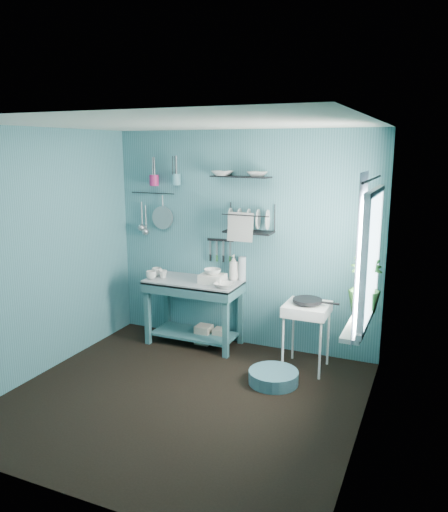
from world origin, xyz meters
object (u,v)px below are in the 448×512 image
at_px(potted_plant, 365,285).
at_px(storage_tin_large, 204,334).
at_px(dish_rack, 249,219).
at_px(floor_basin, 273,377).
at_px(utensil_cup_magenta, 154,180).
at_px(water_bottle, 242,269).
at_px(mug_right, 157,272).
at_px(storage_tin_small, 220,337).
at_px(wash_tub, 212,278).
at_px(soap_bottle, 234,267).
at_px(hotplate_stand, 306,337).
at_px(work_counter, 194,312).
at_px(frying_pan, 307,300).
at_px(colander, 163,218).
at_px(mug_mid, 163,274).
at_px(mug_left, 151,275).
at_px(utensil_cup_teal, 176,179).

relative_size(potted_plant, storage_tin_large, 2.33).
bearing_deg(dish_rack, floor_basin, -48.45).
bearing_deg(utensil_cup_magenta, water_bottle, 1.98).
relative_size(mug_right, storage_tin_small, 0.61).
bearing_deg(potted_plant, dish_rack, 153.94).
height_order(wash_tub, utensil_cup_magenta, utensil_cup_magenta).
bearing_deg(soap_bottle, hotplate_stand, -19.93).
height_order(work_counter, frying_pan, work_counter).
distance_m(frying_pan, dish_rack, 1.12).
bearing_deg(dish_rack, colander, -179.36).
bearing_deg(frying_pan, storage_tin_small, 167.97).
bearing_deg(utensil_cup_magenta, mug_mid, -46.30).
bearing_deg(floor_basin, mug_left, 164.74).
bearing_deg(mug_mid, water_bottle, 17.28).
bearing_deg(dish_rack, mug_right, -168.78).
relative_size(mug_left, water_bottle, 0.44).
relative_size(soap_bottle, dish_rack, 0.54).
bearing_deg(floor_basin, mug_mid, 160.52).
distance_m(colander, storage_tin_large, 1.50).
bearing_deg(utensil_cup_magenta, wash_tub, -13.15).
bearing_deg(mug_mid, mug_right, 153.43).
distance_m(water_bottle, storage_tin_large, 0.93).
bearing_deg(mug_left, soap_bottle, 21.80).
xyz_separation_m(dish_rack, storage_tin_large, (-0.53, -0.08, -1.42)).
relative_size(mug_mid, colander, 0.36).
xyz_separation_m(mug_left, dish_rack, (1.11, 0.29, 0.69)).
relative_size(mug_right, hotplate_stand, 0.17).
height_order(utensil_cup_magenta, potted_plant, utensil_cup_magenta).
relative_size(mug_mid, utensil_cup_magenta, 0.77).
relative_size(mug_left, soap_bottle, 0.41).
bearing_deg(floor_basin, storage_tin_small, 142.01).
relative_size(soap_bottle, floor_basin, 0.60).
xyz_separation_m(soap_bottle, hotplate_stand, (0.97, -0.35, -0.58)).
bearing_deg(dish_rack, hotplate_stand, -15.77).
distance_m(work_counter, potted_plant, 2.19).
distance_m(soap_bottle, utensil_cup_teal, 1.24).
bearing_deg(wash_tub, storage_tin_small, 63.43).
relative_size(hotplate_stand, utensil_cup_teal, 5.51).
bearing_deg(frying_pan, utensil_cup_magenta, 170.54).
xyz_separation_m(mug_left, wash_tub, (0.73, 0.14, 0.00)).
bearing_deg(colander, hotplate_stand, -10.75).
height_order(soap_bottle, floor_basin, soap_bottle).
xyz_separation_m(water_bottle, colander, (-1.04, -0.01, 0.54)).
height_order(mug_right, utensil_cup_magenta, utensil_cup_magenta).
bearing_deg(mug_left, water_bottle, 20.81).
relative_size(frying_pan, utensil_cup_magenta, 2.31).
distance_m(wash_tub, colander, 1.02).
distance_m(utensil_cup_magenta, floor_basin, 2.70).
distance_m(work_counter, storage_tin_small, 0.43).
distance_m(mug_mid, potted_plant, 2.45).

